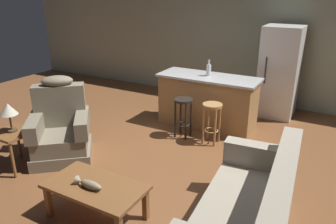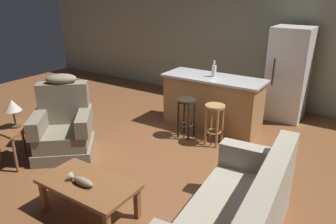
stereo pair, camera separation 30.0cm
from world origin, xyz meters
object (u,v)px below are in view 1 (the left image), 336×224
at_px(fish_figurine, 88,184).
at_px(bar_stool_left, 183,111).
at_px(coffee_table, 95,189).
at_px(couch, 250,215).
at_px(table_lamp, 8,110).
at_px(end_table, 14,138).
at_px(bar_stool_right, 212,116).
at_px(bottle_tall_green, 209,70).
at_px(refrigerator, 279,72).
at_px(kitchen_island, 207,101).
at_px(recliner_near_lamp, 61,130).

bearing_deg(fish_figurine, bar_stool_left, 92.51).
xyz_separation_m(coffee_table, couch, (1.58, 0.42, -0.02)).
bearing_deg(table_lamp, fish_figurine, -12.14).
bearing_deg(end_table, bar_stool_right, 44.96).
xyz_separation_m(end_table, bottle_tall_green, (1.75, 2.75, 0.60)).
distance_m(coffee_table, refrigerator, 4.37).
distance_m(bar_stool_left, bottle_tall_green, 0.89).
bearing_deg(couch, kitchen_island, -64.04).
bearing_deg(bar_stool_left, table_lamp, -127.30).
xyz_separation_m(fish_figurine, kitchen_island, (0.07, 3.09, 0.02)).
height_order(coffee_table, kitchen_island, kitchen_island).
height_order(coffee_table, end_table, end_table).
bearing_deg(bar_stool_right, refrigerator, 70.78).
height_order(coffee_table, refrigerator, refrigerator).
bearing_deg(bar_stool_left, end_table, -127.01).
bearing_deg(bar_stool_left, recliner_near_lamp, -130.74).
height_order(couch, table_lamp, table_lamp).
height_order(end_table, table_lamp, table_lamp).
xyz_separation_m(recliner_near_lamp, kitchen_island, (1.47, 2.14, 0.06)).
bearing_deg(coffee_table, end_table, 170.51).
xyz_separation_m(kitchen_island, refrigerator, (0.98, 1.20, 0.40)).
bearing_deg(bar_stool_right, coffee_table, -99.20).
xyz_separation_m(fish_figurine, bottle_tall_green, (0.06, 3.11, 0.60)).
distance_m(table_lamp, refrigerator, 4.79).
xyz_separation_m(end_table, bar_stool_left, (1.58, 2.10, 0.01)).
relative_size(couch, end_table, 3.51).
relative_size(fish_figurine, bar_stool_right, 0.50).
height_order(table_lamp, bottle_tall_green, bottle_tall_green).
relative_size(fish_figurine, couch, 0.17).
relative_size(coffee_table, refrigerator, 0.62).
height_order(end_table, refrigerator, refrigerator).
bearing_deg(coffee_table, fish_figurine, -109.42).
bearing_deg(fish_figurine, table_lamp, 167.86).
bearing_deg(kitchen_island, fish_figurine, -91.25).
bearing_deg(coffee_table, bar_stool_right, 80.80).
distance_m(couch, end_table, 3.30).
distance_m(kitchen_island, refrigerator, 1.60).
height_order(bar_stool_right, refrigerator, refrigerator).
height_order(coffee_table, recliner_near_lamp, recliner_near_lamp).
height_order(fish_figurine, bar_stool_right, bar_stool_right).
bearing_deg(refrigerator, coffee_table, -103.66).
bearing_deg(refrigerator, table_lamp, -125.05).
height_order(kitchen_island, refrigerator, refrigerator).
bearing_deg(fish_figurine, kitchen_island, 88.75).
xyz_separation_m(fish_figurine, refrigerator, (1.05, 4.29, 0.42)).
xyz_separation_m(table_lamp, kitchen_island, (1.77, 2.72, -0.39)).
height_order(end_table, kitchen_island, kitchen_island).
bearing_deg(end_table, bar_stool_left, 52.99).
bearing_deg(end_table, refrigerator, 55.11).
relative_size(fish_figurine, bottle_tall_green, 1.19).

